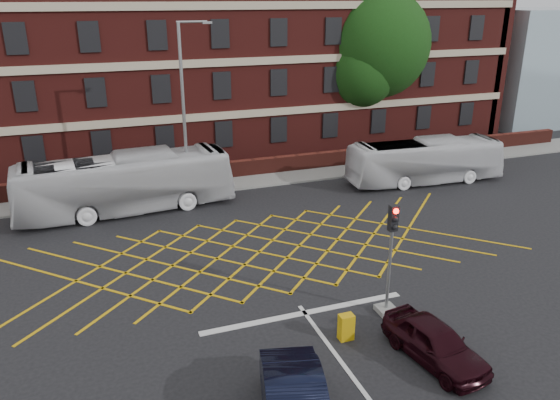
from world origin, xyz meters
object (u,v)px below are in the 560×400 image
object	(u,v)px
street_lamp	(187,143)
bus_left	(125,183)
bus_right	(425,161)
traffic_light_near	(389,270)
car_maroon	(435,342)
deciduous_tree	(374,52)
utility_cabinet	(346,327)

from	to	relation	value
street_lamp	bus_left	bearing A→B (deg)	-177.52
bus_left	bus_right	size ratio (longest dim) A/B	1.16
bus_right	traffic_light_near	bearing A→B (deg)	145.68
bus_left	car_maroon	xyz separation A→B (m)	(8.06, -16.84, -0.94)
bus_left	street_lamp	distance (m)	3.96
deciduous_tree	street_lamp	size ratio (longest dim) A/B	1.19
street_lamp	deciduous_tree	bearing A→B (deg)	26.90
bus_right	bus_left	bearing A→B (deg)	90.20
deciduous_tree	utility_cabinet	world-z (taller)	deciduous_tree
deciduous_tree	car_maroon	bearing A→B (deg)	-114.35
car_maroon	deciduous_tree	size ratio (longest dim) A/B	0.33
traffic_light_near	street_lamp	size ratio (longest dim) A/B	0.43
bus_right	street_lamp	size ratio (longest dim) A/B	1.01
bus_right	traffic_light_near	distance (m)	16.01
bus_left	street_lamp	bearing A→B (deg)	-91.44
bus_left	utility_cabinet	world-z (taller)	bus_left
traffic_light_near	utility_cabinet	distance (m)	2.74
bus_right	car_maroon	distance (m)	18.50
bus_right	deciduous_tree	size ratio (longest dim) A/B	0.84
traffic_light_near	bus_left	bearing A→B (deg)	120.38
deciduous_tree	traffic_light_near	world-z (taller)	deciduous_tree
deciduous_tree	traffic_light_near	size ratio (longest dim) A/B	2.77
bus_right	car_maroon	bearing A→B (deg)	151.49
utility_cabinet	bus_right	bearing A→B (deg)	47.97
bus_left	deciduous_tree	xyz separation A→B (m)	(19.41, 8.23, 5.53)
utility_cabinet	deciduous_tree	bearing A→B (deg)	59.64
bus_left	car_maroon	distance (m)	18.70
bus_left	car_maroon	world-z (taller)	bus_left
car_maroon	traffic_light_near	distance (m)	3.23
car_maroon	traffic_light_near	bearing A→B (deg)	80.63
bus_right	deciduous_tree	distance (m)	11.22
bus_right	car_maroon	size ratio (longest dim) A/B	2.54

